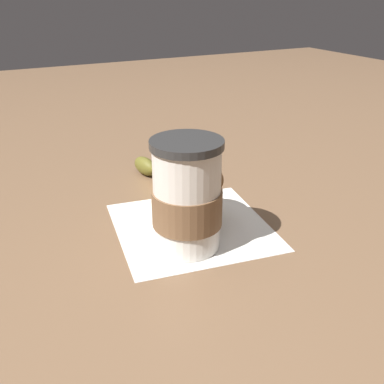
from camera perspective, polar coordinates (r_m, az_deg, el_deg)
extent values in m
plane|color=brown|center=(0.66, 0.00, -4.43)|extent=(3.00, 3.00, 0.00)
cube|color=white|center=(0.66, 0.00, -4.38)|extent=(0.25, 0.25, 0.00)
cylinder|color=silver|center=(0.58, -0.64, -0.84)|extent=(0.09, 0.09, 0.14)
cylinder|color=#2D2D2D|center=(0.55, -0.67, 6.13)|extent=(0.09, 0.09, 0.01)
cylinder|color=brown|center=(0.59, -0.63, -1.93)|extent=(0.09, 0.09, 0.05)
cylinder|color=beige|center=(0.66, 0.07, -2.09)|extent=(0.07, 0.07, 0.04)
ellipsoid|color=brown|center=(0.64, 0.07, 1.56)|extent=(0.09, 0.09, 0.05)
ellipsoid|color=#D6CC4C|center=(0.68, -2.64, -1.70)|extent=(0.06, 0.06, 0.03)
ellipsoid|color=#D6CC4C|center=(0.74, -2.42, 0.37)|extent=(0.08, 0.06, 0.03)
ellipsoid|color=#D6CC4C|center=(0.79, -3.66, 2.07)|extent=(0.07, 0.04, 0.03)
ellipsoid|color=brown|center=(0.83, -5.99, 3.31)|extent=(0.06, 0.04, 0.03)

